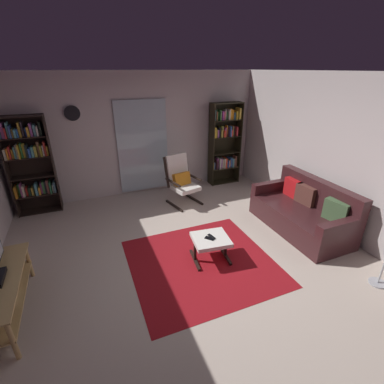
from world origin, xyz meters
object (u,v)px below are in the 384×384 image
(tv_remote, at_px, (212,237))
(cell_phone, at_px, (210,238))
(bookshelf_near_tv, at_px, (29,162))
(ottoman, at_px, (211,242))
(lounge_armchair, at_px, (181,178))
(bookshelf_near_sofa, at_px, (224,141))
(wall_clock, at_px, (72,113))
(leather_sofa, at_px, (303,212))

(tv_remote, distance_m, cell_phone, 0.05)
(bookshelf_near_tv, xyz_separation_m, ottoman, (2.49, -2.69, -0.72))
(tv_remote, bearing_deg, bookshelf_near_tv, 120.80)
(bookshelf_near_tv, bearing_deg, lounge_armchair, -14.00)
(lounge_armchair, xyz_separation_m, tv_remote, (-0.26, -1.99, -0.15))
(bookshelf_near_tv, distance_m, bookshelf_near_sofa, 4.13)
(bookshelf_near_tv, xyz_separation_m, bookshelf_near_sofa, (4.13, -0.01, 0.01))
(wall_clock, bearing_deg, cell_phone, -61.01)
(bookshelf_near_sofa, bearing_deg, tv_remote, -121.31)
(ottoman, bearing_deg, wall_clock, 119.52)
(lounge_armchair, xyz_separation_m, wall_clock, (-1.88, 0.84, 1.32))
(cell_phone, bearing_deg, tv_remote, -12.66)
(lounge_armchair, distance_m, tv_remote, 2.01)
(leather_sofa, distance_m, wall_clock, 4.66)
(cell_phone, bearing_deg, leather_sofa, -36.47)
(bookshelf_near_tv, distance_m, cell_phone, 3.71)
(bookshelf_near_sofa, distance_m, leather_sofa, 2.61)
(bookshelf_near_sofa, relative_size, leather_sofa, 1.08)
(bookshelf_near_tv, height_order, wall_clock, wall_clock)
(lounge_armchair, bearing_deg, wall_clock, 155.88)
(bookshelf_near_sofa, relative_size, lounge_armchair, 1.89)
(wall_clock, bearing_deg, tv_remote, -60.16)
(tv_remote, bearing_deg, leather_sofa, -7.26)
(lounge_armchair, relative_size, cell_phone, 7.30)
(bookshelf_near_sofa, relative_size, wall_clock, 6.66)
(leather_sofa, xyz_separation_m, wall_clock, (-3.50, 2.66, 1.53))
(bookshelf_near_sofa, distance_m, wall_clock, 3.35)
(tv_remote, relative_size, cell_phone, 1.03)
(lounge_armchair, distance_m, cell_phone, 2.04)
(bookshelf_near_tv, bearing_deg, leather_sofa, -29.79)
(ottoman, height_order, wall_clock, wall_clock)
(tv_remote, height_order, cell_phone, tv_remote)
(bookshelf_near_tv, bearing_deg, tv_remote, -46.87)
(leather_sofa, xyz_separation_m, lounge_armchair, (-1.62, 1.82, 0.22))
(wall_clock, bearing_deg, leather_sofa, -37.26)
(bookshelf_near_tv, relative_size, cell_phone, 13.45)
(ottoman, relative_size, tv_remote, 3.99)
(bookshelf_near_sofa, distance_m, lounge_armchair, 1.60)
(bookshelf_near_sofa, height_order, tv_remote, bookshelf_near_sofa)
(lounge_armchair, bearing_deg, bookshelf_near_tv, 166.00)
(leather_sofa, distance_m, lounge_armchair, 2.45)
(leather_sofa, height_order, lounge_armchair, lounge_armchair)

